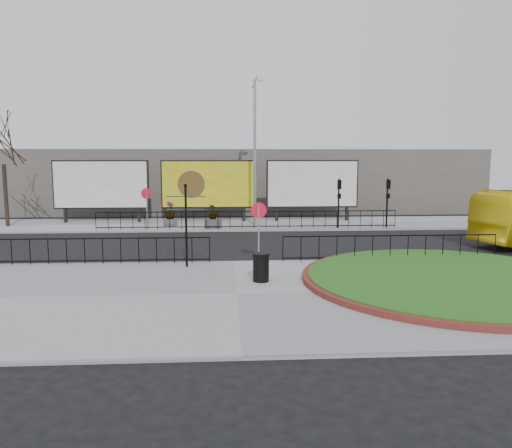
{
  "coord_description": "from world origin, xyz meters",
  "views": [
    {
      "loc": [
        -0.32,
        -20.35,
        4.4
      ],
      "look_at": [
        0.96,
        0.72,
        1.56
      ],
      "focal_mm": 35.0,
      "sensor_mm": 36.0,
      "label": 1
    }
  ],
  "objects": [
    {
      "name": "lamp_post",
      "position": [
        1.51,
        11.0,
        4.83
      ],
      "size": [
        0.74,
        0.18,
        9.23
      ],
      "color": "gray",
      "rests_on": "pavement_far"
    },
    {
      "name": "billboard_mid",
      "position": [
        -1.5,
        12.97,
        2.6
      ],
      "size": [
        6.2,
        0.31,
        4.1
      ],
      "color": "black",
      "rests_on": "pavement_far"
    },
    {
      "name": "litter_bin",
      "position": [
        0.87,
        -3.5,
        0.62
      ],
      "size": [
        0.6,
        0.6,
        0.99
      ],
      "color": "black",
      "rests_on": "pavement_near"
    },
    {
      "name": "railing_near_left",
      "position": [
        -6.0,
        -0.3,
        0.67
      ],
      "size": [
        10.0,
        0.1,
        1.1
      ],
      "primitive_type": null,
      "color": "black",
      "rests_on": "pavement_near"
    },
    {
      "name": "tree_left",
      "position": [
        -14.0,
        11.5,
        3.62
      ],
      "size": [
        2.0,
        2.0,
        7.0
      ],
      "primitive_type": null,
      "color": "#2D2119",
      "rests_on": "pavement_far"
    },
    {
      "name": "speed_sign_near",
      "position": [
        1.0,
        -0.4,
        1.92
      ],
      "size": [
        0.64,
        0.07,
        2.47
      ],
      "color": "gray",
      "rests_on": "pavement_near"
    },
    {
      "name": "speed_sign_far",
      "position": [
        -5.0,
        9.4,
        1.92
      ],
      "size": [
        0.64,
        0.07,
        2.47
      ],
      "color": "gray",
      "rests_on": "pavement_far"
    },
    {
      "name": "railing_far",
      "position": [
        1.0,
        9.3,
        0.67
      ],
      "size": [
        18.0,
        0.1,
        1.1
      ],
      "primitive_type": null,
      "color": "black",
      "rests_on": "pavement_far"
    },
    {
      "name": "billboard_right",
      "position": [
        5.5,
        12.97,
        2.6
      ],
      "size": [
        6.2,
        0.31,
        4.1
      ],
      "color": "black",
      "rests_on": "pavement_far"
    },
    {
      "name": "building_backdrop",
      "position": [
        0.0,
        22.0,
        2.5
      ],
      "size": [
        40.0,
        10.0,
        5.0
      ],
      "primitive_type": "cube",
      "color": "#5B5550",
      "rests_on": "ground"
    },
    {
      "name": "billboard_left",
      "position": [
        -8.5,
        12.97,
        2.6
      ],
      "size": [
        6.2,
        0.31,
        4.1
      ],
      "color": "black",
      "rests_on": "pavement_far"
    },
    {
      "name": "planter_b",
      "position": [
        -1.11,
        9.83,
        0.59
      ],
      "size": [
        1.06,
        1.06,
        1.45
      ],
      "color": "#4C4C4F",
      "rests_on": "pavement_far"
    },
    {
      "name": "fingerpost_sign",
      "position": [
        -1.88,
        -1.0,
        2.09
      ],
      "size": [
        1.53,
        0.33,
        3.26
      ],
      "rotation": [
        0.0,
        0.0,
        -0.13
      ],
      "color": "black",
      "rests_on": "pavement_near"
    },
    {
      "name": "signal_pole_b",
      "position": [
        9.5,
        9.34,
        2.1
      ],
      "size": [
        0.22,
        0.26,
        3.0
      ],
      "color": "black",
      "rests_on": "pavement_far"
    },
    {
      "name": "ground",
      "position": [
        0.0,
        0.0,
        0.0
      ],
      "size": [
        90.0,
        90.0,
        0.0
      ],
      "primitive_type": "plane",
      "color": "black",
      "rests_on": "ground"
    },
    {
      "name": "pavement_far",
      "position": [
        0.0,
        12.0,
        0.06
      ],
      "size": [
        44.0,
        6.0,
        0.12
      ],
      "primitive_type": "cube",
      "color": "gray",
      "rests_on": "ground"
    },
    {
      "name": "signal_pole_a",
      "position": [
        6.5,
        9.34,
        2.1
      ],
      "size": [
        0.22,
        0.26,
        3.0
      ],
      "color": "black",
      "rests_on": "pavement_far"
    },
    {
      "name": "railing_near_right",
      "position": [
        6.5,
        -0.3,
        0.67
      ],
      "size": [
        9.0,
        0.1,
        1.1
      ],
      "primitive_type": null,
      "color": "black",
      "rests_on": "pavement_near"
    },
    {
      "name": "brick_edge",
      "position": [
        7.5,
        -4.0,
        0.21
      ],
      "size": [
        10.4,
        10.4,
        0.18
      ],
      "primitive_type": "cylinder",
      "color": "maroon",
      "rests_on": "pavement_near"
    },
    {
      "name": "planter_a",
      "position": [
        -3.83,
        11.0,
        0.77
      ],
      "size": [
        0.86,
        0.86,
        1.53
      ],
      "color": "#4C4C4F",
      "rests_on": "pavement_far"
    },
    {
      "name": "pavement_near",
      "position": [
        0.0,
        -5.0,
        0.06
      ],
      "size": [
        30.0,
        10.0,
        0.12
      ],
      "primitive_type": "cube",
      "color": "gray",
      "rests_on": "ground"
    },
    {
      "name": "grass_lawn",
      "position": [
        7.5,
        -4.0,
        0.23
      ],
      "size": [
        10.0,
        10.0,
        0.22
      ],
      "primitive_type": "cylinder",
      "color": "#195416",
      "rests_on": "pavement_near"
    }
  ]
}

